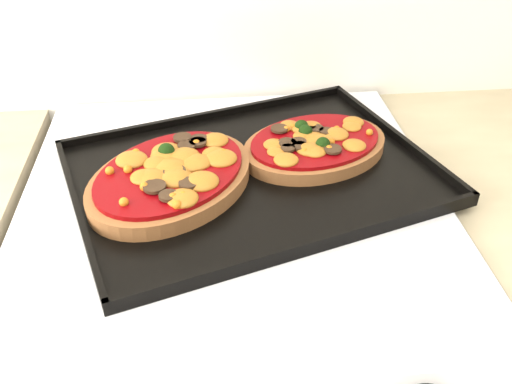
{
  "coord_description": "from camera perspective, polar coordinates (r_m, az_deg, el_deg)",
  "views": [
    {
      "loc": [
        -0.02,
        1.04,
        1.37
      ],
      "look_at": [
        0.05,
        1.68,
        0.92
      ],
      "focal_mm": 40.0,
      "sensor_mm": 36.0,
      "label": 1
    }
  ],
  "objects": [
    {
      "name": "pizza_right",
      "position": [
        0.87,
        5.92,
        4.8
      ],
      "size": [
        0.27,
        0.24,
        0.03
      ],
      "primitive_type": null,
      "rotation": [
        0.0,
        0.0,
        0.38
      ],
      "color": "brown",
      "rests_on": "baking_tray"
    },
    {
      "name": "baking_tray",
      "position": [
        0.83,
        -0.35,
        2.1
      ],
      "size": [
        0.59,
        0.51,
        0.02
      ],
      "primitive_type": "cube",
      "rotation": [
        0.0,
        0.0,
        0.31
      ],
      "color": "black",
      "rests_on": "stove"
    },
    {
      "name": "pizza_left",
      "position": [
        0.79,
        -8.54,
        1.61
      ],
      "size": [
        0.31,
        0.32,
        0.04
      ],
      "primitive_type": null,
      "rotation": [
        0.0,
        0.0,
        0.85
      ],
      "color": "brown",
      "rests_on": "baking_tray"
    }
  ]
}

